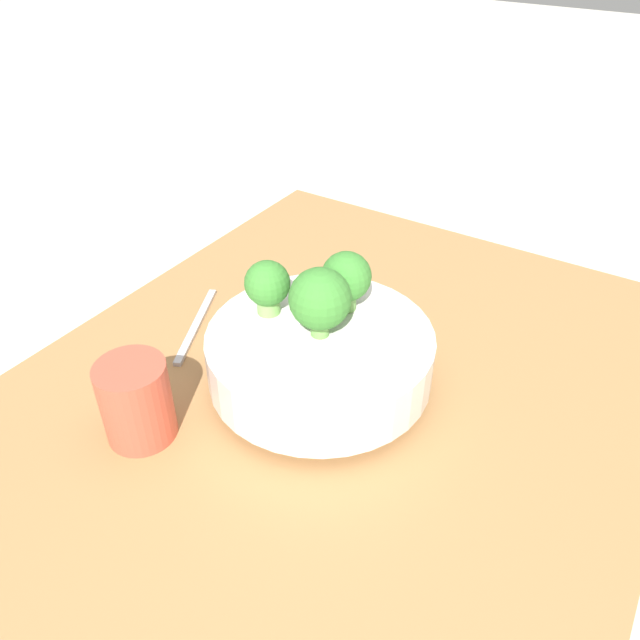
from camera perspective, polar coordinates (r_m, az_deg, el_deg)
ground_plane at (r=0.77m, az=0.82°, el=-8.69°), size 6.00×6.00×0.00m
table at (r=0.76m, az=0.83°, el=-7.72°), size 0.92×0.72×0.04m
bowl at (r=0.73m, az=0.00°, el=-3.32°), size 0.26×0.26×0.08m
broccoli_floret_left at (r=0.73m, az=2.41°, el=3.85°), size 0.06×0.06×0.07m
broccoli_floret_center at (r=0.68m, az=0.00°, el=1.89°), size 0.07×0.07×0.08m
broccoli_floret_front at (r=0.73m, az=-4.83°, el=3.19°), size 0.05×0.05×0.07m
cup at (r=0.70m, az=-16.45°, el=-7.13°), size 0.08×0.08×0.09m
fork at (r=0.86m, az=-11.24°, el=-0.46°), size 0.16×0.08×0.01m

